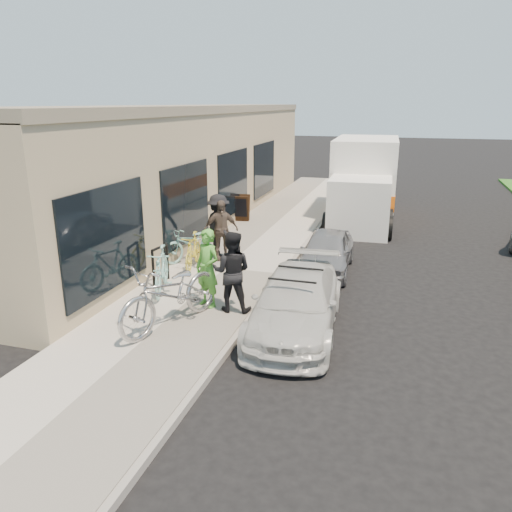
# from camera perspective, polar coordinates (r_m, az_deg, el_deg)

# --- Properties ---
(ground) EXTENTS (120.00, 120.00, 0.00)m
(ground) POSITION_cam_1_polar(r_m,az_deg,el_deg) (9.97, 1.32, -8.52)
(ground) COLOR black
(ground) RESTS_ON ground
(sidewalk) EXTENTS (3.00, 34.00, 0.15)m
(sidewalk) POSITION_cam_1_polar(r_m,az_deg,el_deg) (13.16, -3.59, -1.70)
(sidewalk) COLOR #A9A498
(sidewalk) RESTS_ON ground
(curb) EXTENTS (0.12, 34.00, 0.13)m
(curb) POSITION_cam_1_polar(r_m,az_deg,el_deg) (12.73, 2.98, -2.39)
(curb) COLOR gray
(curb) RESTS_ON ground
(storefront) EXTENTS (3.60, 20.00, 4.22)m
(storefront) POSITION_cam_1_polar(r_m,az_deg,el_deg) (18.44, -7.88, 10.15)
(storefront) COLOR tan
(storefront) RESTS_ON ground
(bike_rack) EXTENTS (0.14, 0.64, 0.91)m
(bike_rack) POSITION_cam_1_polar(r_m,az_deg,el_deg) (12.13, -10.89, -0.54)
(bike_rack) COLOR black
(bike_rack) RESTS_ON sidewalk
(sandwich_board) EXTENTS (0.65, 0.66, 0.94)m
(sandwich_board) POSITION_cam_1_polar(r_m,az_deg,el_deg) (18.30, -1.69, 5.51)
(sandwich_board) COLOR black
(sandwich_board) RESTS_ON sidewalk
(sedan_white) EXTENTS (1.90, 4.08, 1.19)m
(sedan_white) POSITION_cam_1_polar(r_m,az_deg,el_deg) (9.81, 4.63, -5.32)
(sedan_white) COLOR beige
(sedan_white) RESTS_ON ground
(sedan_silver) EXTENTS (1.38, 3.23, 1.09)m
(sedan_silver) POSITION_cam_1_polar(r_m,az_deg,el_deg) (13.32, 8.07, 0.51)
(sedan_silver) COLOR gray
(sedan_silver) RESTS_ON ground
(moving_truck) EXTENTS (2.52, 6.22, 3.02)m
(moving_truck) POSITION_cam_1_polar(r_m,az_deg,el_deg) (19.60, 12.21, 8.02)
(moving_truck) COLOR white
(moving_truck) RESTS_ON ground
(tandem_bike) EXTENTS (1.69, 2.71, 1.35)m
(tandem_bike) POSITION_cam_1_polar(r_m,az_deg,el_deg) (9.69, -9.64, -4.24)
(tandem_bike) COLOR #AFAEB1
(tandem_bike) RESTS_ON sidewalk
(woman_rider) EXTENTS (0.72, 0.62, 1.68)m
(woman_rider) POSITION_cam_1_polar(r_m,az_deg,el_deg) (10.50, -5.58, -1.42)
(woman_rider) COLOR #4D9E34
(woman_rider) RESTS_ON sidewalk
(man_standing) EXTENTS (0.90, 0.74, 1.70)m
(man_standing) POSITION_cam_1_polar(r_m,az_deg,el_deg) (10.24, -2.79, -1.79)
(man_standing) COLOR black
(man_standing) RESTS_ON sidewalk
(cruiser_bike_a) EXTENTS (1.00, 1.78, 1.03)m
(cruiser_bike_a) POSITION_cam_1_polar(r_m,az_deg,el_deg) (11.54, -10.76, -1.60)
(cruiser_bike_a) COLOR #84C5BD
(cruiser_bike_a) RESTS_ON sidewalk
(cruiser_bike_b) EXTENTS (1.48, 1.93, 0.97)m
(cruiser_bike_b) POSITION_cam_1_polar(r_m,az_deg,el_deg) (13.79, -7.33, 1.53)
(cruiser_bike_b) COLOR #84C5BD
(cruiser_bike_b) RESTS_ON sidewalk
(cruiser_bike_c) EXTENTS (0.68, 1.57, 0.91)m
(cruiser_bike_c) POSITION_cam_1_polar(r_m,az_deg,el_deg) (13.13, -7.21, 0.60)
(cruiser_bike_c) COLOR gold
(cruiser_bike_c) RESTS_ON sidewalk
(bystander_a) EXTENTS (1.28, 1.26, 1.76)m
(bystander_a) POSITION_cam_1_polar(r_m,az_deg,el_deg) (13.94, -4.30, 3.47)
(bystander_a) COLOR black
(bystander_a) RESTS_ON sidewalk
(bystander_b) EXTENTS (1.03, 0.89, 1.66)m
(bystander_b) POSITION_cam_1_polar(r_m,az_deg,el_deg) (13.68, -4.04, 2.97)
(bystander_b) COLOR brown
(bystander_b) RESTS_ON sidewalk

